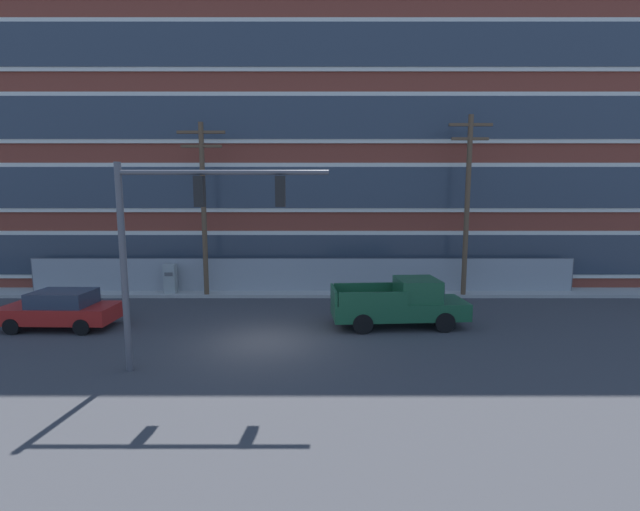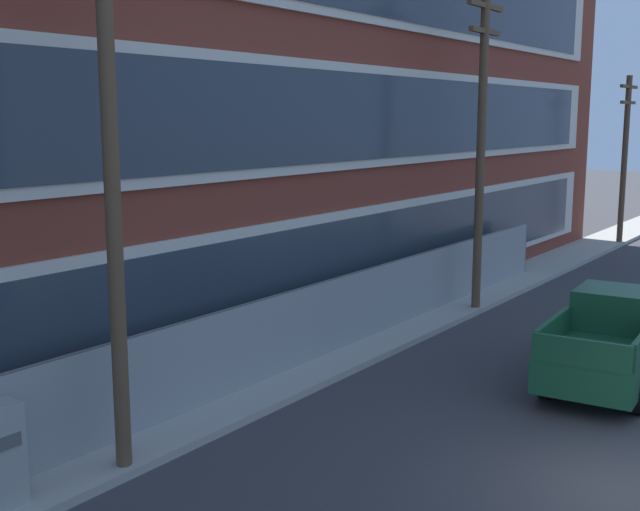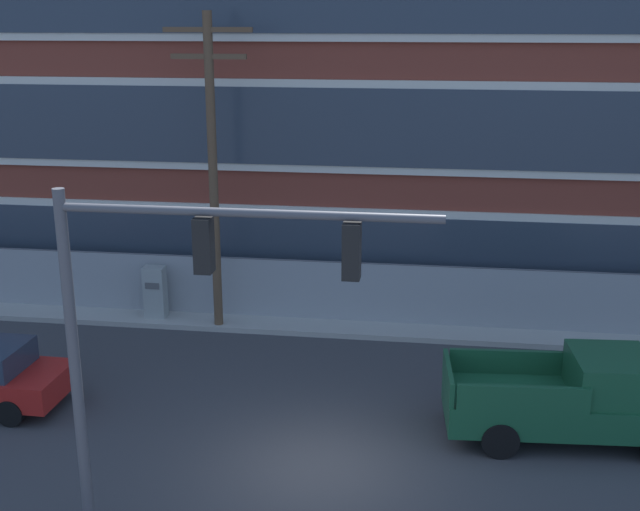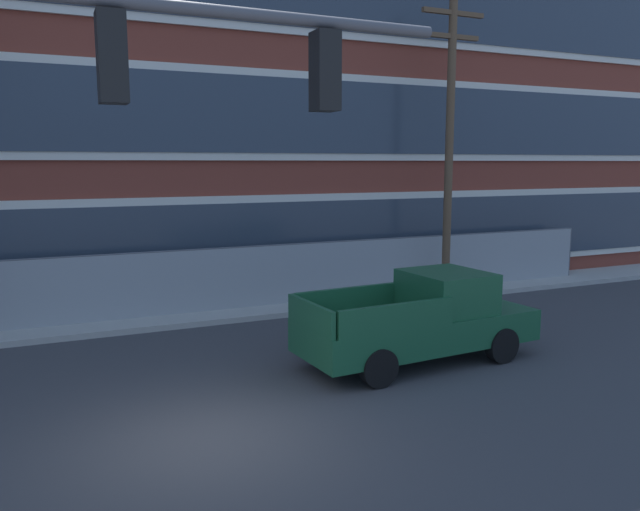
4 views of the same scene
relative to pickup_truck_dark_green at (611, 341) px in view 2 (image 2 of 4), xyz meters
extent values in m
plane|color=#38383A|center=(-5.44, -1.98, -0.95)|extent=(160.00, 160.00, 0.00)
cube|color=#9E9B93|center=(-5.44, 5.96, -0.87)|extent=(80.00, 2.00, 0.16)
cube|color=beige|center=(-5.83, 6.90, 1.13)|extent=(48.21, 0.10, 2.72)
cube|color=#2D3844|center=(-5.83, 6.84, 1.13)|extent=(46.12, 0.06, 2.27)
cube|color=beige|center=(-5.83, 6.90, 4.91)|extent=(48.21, 0.10, 2.72)
cube|color=#2D3844|center=(-5.83, 6.84, 4.91)|extent=(46.12, 0.06, 2.27)
cube|color=gray|center=(-4.36, 6.09, 0.04)|extent=(30.00, 0.04, 1.97)
cylinder|color=#4C4C51|center=(10.64, 6.09, 0.04)|extent=(0.06, 0.06, 1.97)
cylinder|color=#4C4C51|center=(-4.36, 6.09, 1.02)|extent=(30.00, 0.05, 0.05)
cube|color=#194C2D|center=(-0.12, -0.01, -0.20)|extent=(5.59, 2.34, 0.70)
cube|color=#194C2D|center=(0.64, 0.04, 0.60)|extent=(1.76, 1.92, 0.90)
cube|color=#283342|center=(1.48, 0.10, 0.60)|extent=(0.17, 1.62, 0.67)
cube|color=#194C2D|center=(-1.42, 0.83, 0.43)|extent=(2.74, 0.30, 0.56)
cube|color=#194C2D|center=(-2.81, -0.19, 0.43)|extent=(0.23, 1.90, 0.56)
cylinder|color=black|center=(1.45, 1.01, -0.55)|extent=(0.82, 0.31, 0.80)
cylinder|color=black|center=(-1.82, 0.79, -0.55)|extent=(0.82, 0.31, 0.80)
cylinder|color=black|center=(-1.70, -1.02, -0.55)|extent=(0.82, 0.31, 0.80)
cube|color=white|center=(2.58, 0.87, -0.09)|extent=(0.08, 0.24, 0.16)
cylinder|color=brown|center=(-9.47, 5.23, 3.62)|extent=(0.26, 0.26, 9.13)
cylinder|color=brown|center=(4.31, 5.19, 3.80)|extent=(0.26, 0.26, 9.49)
cube|color=brown|center=(4.31, 5.19, 8.05)|extent=(2.22, 0.14, 0.14)
cube|color=brown|center=(4.31, 5.19, 7.35)|extent=(1.89, 0.14, 0.14)
cylinder|color=brown|center=(20.22, 5.21, 2.91)|extent=(0.26, 0.26, 7.71)
cube|color=brown|center=(20.22, 5.21, 6.27)|extent=(2.47, 0.14, 0.14)
cube|color=brown|center=(20.22, 5.21, 5.57)|extent=(2.10, 0.14, 0.14)
cube|color=#939993|center=(-11.51, 5.56, -0.07)|extent=(0.63, 0.46, 1.75)
cube|color=#515151|center=(-11.51, 5.32, 0.28)|extent=(0.44, 0.02, 0.20)
camera|label=1|loc=(-3.38, -17.26, 4.34)|focal=24.00mm
camera|label=2|loc=(-17.82, -4.66, 4.90)|focal=45.00mm
camera|label=3|loc=(-3.37, -16.48, 8.00)|focal=45.00mm
camera|label=4|loc=(-7.64, -11.41, 3.49)|focal=35.00mm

